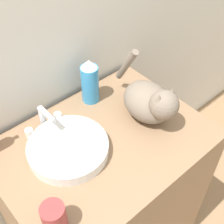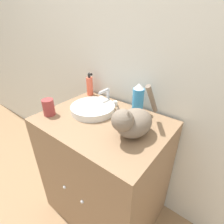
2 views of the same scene
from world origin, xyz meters
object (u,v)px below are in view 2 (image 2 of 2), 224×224
Objects in this scene: spray_bottle at (138,99)px; cup at (49,107)px; soap_bottle at (90,86)px; cat at (132,122)px.

cup is (-0.44, -0.38, -0.05)m from spray_bottle.
cup is at bearing -86.86° from soap_bottle.
soap_bottle is at bearing -107.15° from cat.
soap_bottle is 0.47m from spray_bottle.
cat reaches higher than cup.
soap_bottle is at bearing 177.08° from spray_bottle.
cup is (-0.55, -0.14, -0.03)m from cat.
cat is 0.63m from soap_bottle.
cat is at bearing -65.65° from spray_bottle.
cat reaches higher than soap_bottle.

